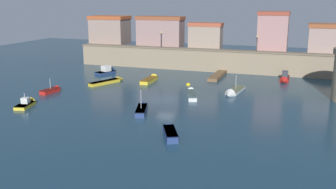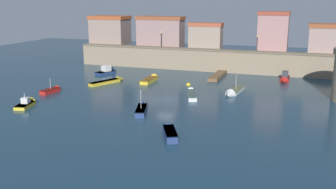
{
  "view_description": "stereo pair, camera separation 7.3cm",
  "coord_description": "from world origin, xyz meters",
  "px_view_note": "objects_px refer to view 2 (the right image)",
  "views": [
    {
      "loc": [
        18.14,
        -50.99,
        14.17
      ],
      "look_at": [
        0.0,
        0.99,
        0.57
      ],
      "focal_mm": 41.88,
      "sensor_mm": 36.0,
      "label": 1
    },
    {
      "loc": [
        18.2,
        -50.97,
        14.17
      ],
      "look_at": [
        0.0,
        0.99,
        0.57
      ],
      "focal_mm": 41.88,
      "sensor_mm": 36.0,
      "label": 2
    }
  ],
  "objects_px": {
    "moored_boat_3": "(53,90)",
    "mooring_buoy_0": "(188,85)",
    "moored_boat_5": "(191,93)",
    "moored_boat_4": "(109,71)",
    "moored_boat_8": "(110,81)",
    "quay_lamp_1": "(257,41)",
    "moored_boat_2": "(151,79)",
    "moored_boat_1": "(169,132)",
    "moored_boat_0": "(285,78)",
    "moored_boat_7": "(142,108)",
    "moored_boat_9": "(28,103)",
    "quay_lamp_0": "(161,37)",
    "moored_boat_6": "(233,92)"
  },
  "relations": [
    {
      "from": "moored_boat_9",
      "to": "moored_boat_4",
      "type": "bearing_deg",
      "value": -11.77
    },
    {
      "from": "quay_lamp_0",
      "to": "moored_boat_5",
      "type": "height_order",
      "value": "quay_lamp_0"
    },
    {
      "from": "quay_lamp_0",
      "to": "moored_boat_7",
      "type": "relative_size",
      "value": 0.54
    },
    {
      "from": "quay_lamp_1",
      "to": "mooring_buoy_0",
      "type": "xyz_separation_m",
      "value": [
        -9.37,
        -13.89,
        -6.35
      ]
    },
    {
      "from": "quay_lamp_1",
      "to": "moored_boat_0",
      "type": "bearing_deg",
      "value": -43.62
    },
    {
      "from": "moored_boat_0",
      "to": "moored_boat_8",
      "type": "distance_m",
      "value": 30.47
    },
    {
      "from": "moored_boat_8",
      "to": "moored_boat_1",
      "type": "bearing_deg",
      "value": -116.51
    },
    {
      "from": "moored_boat_0",
      "to": "moored_boat_6",
      "type": "xyz_separation_m",
      "value": [
        -6.88,
        -12.02,
        -0.26
      ]
    },
    {
      "from": "mooring_buoy_0",
      "to": "moored_boat_7",
      "type": "bearing_deg",
      "value": -94.15
    },
    {
      "from": "quay_lamp_1",
      "to": "moored_boat_4",
      "type": "relative_size",
      "value": 0.58
    },
    {
      "from": "moored_boat_4",
      "to": "moored_boat_8",
      "type": "distance_m",
      "value": 9.06
    },
    {
      "from": "moored_boat_5",
      "to": "moored_boat_9",
      "type": "relative_size",
      "value": 1.49
    },
    {
      "from": "moored_boat_3",
      "to": "moored_boat_7",
      "type": "height_order",
      "value": "moored_boat_7"
    },
    {
      "from": "moored_boat_0",
      "to": "moored_boat_9",
      "type": "bearing_deg",
      "value": -48.71
    },
    {
      "from": "moored_boat_3",
      "to": "moored_boat_9",
      "type": "relative_size",
      "value": 0.94
    },
    {
      "from": "quay_lamp_1",
      "to": "moored_boat_2",
      "type": "bearing_deg",
      "value": -142.11
    },
    {
      "from": "moored_boat_4",
      "to": "moored_boat_8",
      "type": "bearing_deg",
      "value": -129.63
    },
    {
      "from": "moored_boat_0",
      "to": "moored_boat_5",
      "type": "relative_size",
      "value": 0.69
    },
    {
      "from": "moored_boat_3",
      "to": "mooring_buoy_0",
      "type": "distance_m",
      "value": 21.87
    },
    {
      "from": "moored_boat_5",
      "to": "moored_boat_7",
      "type": "relative_size",
      "value": 1.17
    },
    {
      "from": "moored_boat_1",
      "to": "moored_boat_5",
      "type": "bearing_deg",
      "value": -17.33
    },
    {
      "from": "moored_boat_3",
      "to": "moored_boat_7",
      "type": "xyz_separation_m",
      "value": [
        17.17,
        -5.16,
        0.03
      ]
    },
    {
      "from": "mooring_buoy_0",
      "to": "quay_lamp_0",
      "type": "bearing_deg",
      "value": 125.64
    },
    {
      "from": "moored_boat_9",
      "to": "moored_boat_0",
      "type": "bearing_deg",
      "value": -62.08
    },
    {
      "from": "moored_boat_7",
      "to": "moored_boat_9",
      "type": "distance_m",
      "value": 15.92
    },
    {
      "from": "moored_boat_5",
      "to": "mooring_buoy_0",
      "type": "height_order",
      "value": "moored_boat_5"
    },
    {
      "from": "moored_boat_3",
      "to": "moored_boat_6",
      "type": "height_order",
      "value": "moored_boat_6"
    },
    {
      "from": "moored_boat_4",
      "to": "moored_boat_9",
      "type": "relative_size",
      "value": 1.1
    },
    {
      "from": "moored_boat_1",
      "to": "moored_boat_0",
      "type": "bearing_deg",
      "value": -42.59
    },
    {
      "from": "quay_lamp_1",
      "to": "moored_boat_0",
      "type": "distance_m",
      "value": 9.76
    },
    {
      "from": "moored_boat_9",
      "to": "moored_boat_7",
      "type": "bearing_deg",
      "value": -94.13
    },
    {
      "from": "moored_boat_0",
      "to": "moored_boat_4",
      "type": "height_order",
      "value": "moored_boat_0"
    },
    {
      "from": "moored_boat_4",
      "to": "moored_boat_7",
      "type": "xyz_separation_m",
      "value": [
        16.37,
        -22.08,
        -0.07
      ]
    },
    {
      "from": "moored_boat_7",
      "to": "mooring_buoy_0",
      "type": "bearing_deg",
      "value": -21.55
    },
    {
      "from": "quay_lamp_0",
      "to": "mooring_buoy_0",
      "type": "xyz_separation_m",
      "value": [
        9.96,
        -13.89,
        -6.49
      ]
    },
    {
      "from": "moored_boat_0",
      "to": "mooring_buoy_0",
      "type": "relative_size",
      "value": 6.43
    },
    {
      "from": "moored_boat_3",
      "to": "moored_boat_5",
      "type": "relative_size",
      "value": 0.63
    },
    {
      "from": "moored_boat_1",
      "to": "moored_boat_4",
      "type": "bearing_deg",
      "value": 11.85
    },
    {
      "from": "moored_boat_9",
      "to": "moored_boat_8",
      "type": "bearing_deg",
      "value": -25.79
    },
    {
      "from": "moored_boat_1",
      "to": "mooring_buoy_0",
      "type": "xyz_separation_m",
      "value": [
        -5.09,
        24.36,
        -0.41
      ]
    },
    {
      "from": "moored_boat_4",
      "to": "moored_boat_3",
      "type": "bearing_deg",
      "value": -161.01
    },
    {
      "from": "moored_boat_2",
      "to": "moored_boat_6",
      "type": "height_order",
      "value": "moored_boat_6"
    },
    {
      "from": "quay_lamp_1",
      "to": "moored_boat_5",
      "type": "bearing_deg",
      "value": -108.33
    },
    {
      "from": "moored_boat_2",
      "to": "moored_boat_3",
      "type": "height_order",
      "value": "moored_boat_3"
    },
    {
      "from": "moored_boat_4",
      "to": "moored_boat_8",
      "type": "relative_size",
      "value": 0.71
    },
    {
      "from": "quay_lamp_1",
      "to": "moored_boat_2",
      "type": "height_order",
      "value": "quay_lamp_1"
    },
    {
      "from": "quay_lamp_1",
      "to": "moored_boat_1",
      "type": "height_order",
      "value": "quay_lamp_1"
    },
    {
      "from": "moored_boat_0",
      "to": "moored_boat_4",
      "type": "bearing_deg",
      "value": -83.99
    },
    {
      "from": "moored_boat_0",
      "to": "moored_boat_1",
      "type": "bearing_deg",
      "value": -16.76
    },
    {
      "from": "moored_boat_7",
      "to": "moored_boat_5",
      "type": "bearing_deg",
      "value": -37.63
    }
  ]
}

